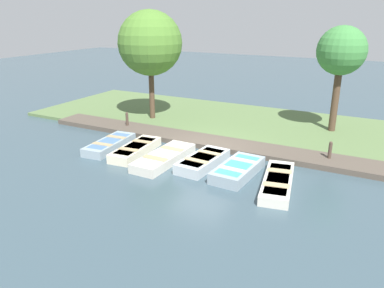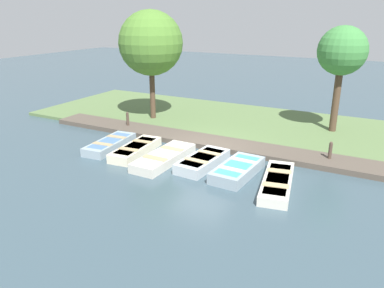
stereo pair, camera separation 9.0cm
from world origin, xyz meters
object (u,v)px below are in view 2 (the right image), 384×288
object	(u,v)px
mooring_post_near	(128,121)
rowboat_5	(277,182)
mooring_post_far	(330,153)
rowboat_1	(136,149)
park_tree_far_left	(151,43)
rowboat_4	(238,170)
park_tree_left	(342,52)
rowboat_3	(203,161)
rowboat_0	(110,144)
rowboat_2	(164,157)

from	to	relation	value
mooring_post_near	rowboat_5	bearing A→B (deg)	70.69
mooring_post_near	mooring_post_far	xyz separation A→B (m)	(0.00, 10.05, 0.00)
rowboat_1	park_tree_far_left	xyz separation A→B (m)	(-4.80, -2.29, 4.04)
rowboat_5	park_tree_far_left	xyz separation A→B (m)	(-5.15, -8.60, 4.06)
rowboat_4	park_tree_left	bearing A→B (deg)	164.82
rowboat_3	rowboat_5	world-z (taller)	rowboat_3
park_tree_far_left	park_tree_left	xyz separation A→B (m)	(-2.15, 9.33, -0.22)
park_tree_left	rowboat_0	bearing A→B (deg)	-50.77
rowboat_3	mooring_post_far	world-z (taller)	mooring_post_far
rowboat_4	rowboat_0	bearing A→B (deg)	-87.54
rowboat_0	rowboat_2	bearing A→B (deg)	80.17
rowboat_0	park_tree_far_left	distance (m)	6.32
rowboat_1	park_tree_left	world-z (taller)	park_tree_left
rowboat_2	park_tree_left	distance (m)	9.79
rowboat_0	mooring_post_near	world-z (taller)	mooring_post_near
rowboat_5	park_tree_far_left	world-z (taller)	park_tree_far_left
rowboat_1	rowboat_4	bearing A→B (deg)	84.63
rowboat_2	rowboat_5	xyz separation A→B (m)	(0.13, 4.73, -0.02)
rowboat_4	rowboat_2	bearing A→B (deg)	-83.69
rowboat_1	park_tree_left	xyz separation A→B (m)	(-6.95, 7.04, 3.82)
mooring_post_far	park_tree_far_left	size ratio (longest dim) A/B	0.16
mooring_post_far	park_tree_far_left	distance (m)	10.74
rowboat_5	mooring_post_near	bearing A→B (deg)	-119.65
park_tree_left	mooring_post_far	bearing A→B (deg)	7.02
rowboat_0	mooring_post_far	size ratio (longest dim) A/B	3.10
rowboat_0	rowboat_2	size ratio (longest dim) A/B	0.88
mooring_post_near	park_tree_left	size ratio (longest dim) A/B	0.18
rowboat_3	mooring_post_far	bearing A→B (deg)	124.79
park_tree_far_left	rowboat_2	bearing A→B (deg)	37.58
rowboat_0	park_tree_far_left	size ratio (longest dim) A/B	0.49
rowboat_2	park_tree_far_left	size ratio (longest dim) A/B	0.56
rowboat_2	mooring_post_near	world-z (taller)	mooring_post_near
rowboat_2	rowboat_4	world-z (taller)	rowboat_4
rowboat_1	rowboat_3	size ratio (longest dim) A/B	1.10
rowboat_2	rowboat_5	bearing A→B (deg)	89.50
mooring_post_far	rowboat_2	bearing A→B (deg)	-63.67
rowboat_5	mooring_post_near	distance (m)	9.33
rowboat_2	mooring_post_near	distance (m)	5.04
rowboat_1	park_tree_far_left	world-z (taller)	park_tree_far_left
rowboat_3	park_tree_left	bearing A→B (deg)	154.46
park_tree_left	rowboat_2	bearing A→B (deg)	-37.27
rowboat_2	rowboat_3	xyz separation A→B (m)	(-0.34, 1.59, 0.02)
rowboat_0	mooring_post_far	xyz separation A→B (m)	(-2.71, 9.00, 0.28)
mooring_post_near	rowboat_2	bearing A→B (deg)	54.01
rowboat_0	rowboat_3	distance (m)	4.62
rowboat_0	rowboat_3	bearing A→B (deg)	86.01
rowboat_3	rowboat_4	distance (m)	1.55
rowboat_0	park_tree_left	xyz separation A→B (m)	(-6.93, 8.48, 3.83)
mooring_post_far	rowboat_3	bearing A→B (deg)	-59.17
rowboat_3	rowboat_4	world-z (taller)	rowboat_4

